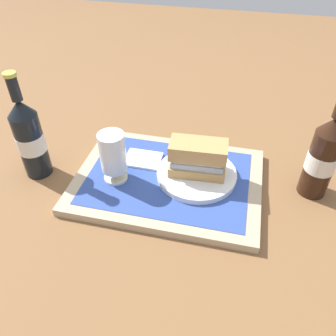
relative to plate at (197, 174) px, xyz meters
The scene contains 9 objects.
ground_plane 0.07m from the plate, 15.56° to the left, with size 3.00×3.00×0.00m, color brown.
tray 0.07m from the plate, 15.56° to the left, with size 0.44×0.32×0.02m, color tan.
placemat 0.07m from the plate, 15.56° to the left, with size 0.38×0.27×0.00m, color #2D4793.
plate is the anchor object (origin of this frame).
sandwich 0.05m from the plate, ahead, with size 0.14×0.07×0.08m.
beer_glass 0.20m from the plate, 14.90° to the left, with size 0.06×0.06×0.12m.
napkin_folded 0.15m from the plate, 12.16° to the right, with size 0.09×0.07×0.01m, color white.
beer_bottle 0.40m from the plate, ahead, with size 0.07×0.07×0.27m.
second_bottle 0.28m from the plate, behind, with size 0.07×0.07×0.27m.
Camera 1 is at (-0.14, 0.59, 0.56)m, focal length 36.56 mm.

